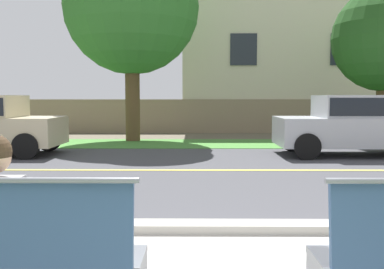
{
  "coord_description": "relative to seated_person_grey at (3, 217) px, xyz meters",
  "views": [
    {
      "loc": [
        -0.22,
        -2.48,
        1.49
      ],
      "look_at": [
        -0.27,
        3.39,
        1.0
      ],
      "focal_mm": 41.67,
      "sensor_mm": 36.0,
      "label": 1
    }
  ],
  "objects": [
    {
      "name": "curb_edge",
      "position": [
        1.53,
        1.86,
        -0.62
      ],
      "size": [
        44.0,
        0.3,
        0.11
      ],
      "primitive_type": "cube",
      "color": "#ADA89E",
      "rests_on": "ground_plane"
    },
    {
      "name": "car_silver_far",
      "position": [
        5.57,
        8.41,
        0.18
      ],
      "size": [
        4.3,
        1.86,
        1.54
      ],
      "color": "#B2B5BC",
      "rests_on": "ground_plane"
    },
    {
      "name": "seated_person_grey",
      "position": [
        0.0,
        0.0,
        0.0
      ],
      "size": [
        0.52,
        0.68,
        1.25
      ],
      "color": "#47382D",
      "rests_on": "ground_plane"
    },
    {
      "name": "ground_plane",
      "position": [
        1.53,
        7.51,
        -0.68
      ],
      "size": [
        140.0,
        140.0,
        0.0
      ],
      "primitive_type": "plane",
      "color": "#665B4C"
    },
    {
      "name": "road_centre_line",
      "position": [
        1.53,
        6.01,
        -0.67
      ],
      "size": [
        48.0,
        0.14,
        0.01
      ],
      "primitive_type": "cube",
      "color": "#E0CC4C",
      "rests_on": "ground_plane"
    },
    {
      "name": "garden_wall",
      "position": [
        -0.13,
        15.68,
        0.02
      ],
      "size": [
        13.0,
        0.36,
        1.4
      ],
      "primitive_type": "cube",
      "color": "gray",
      "rests_on": "ground_plane"
    },
    {
      "name": "street_asphalt",
      "position": [
        1.53,
        6.01,
        -0.67
      ],
      "size": [
        52.0,
        8.0,
        0.01
      ],
      "primitive_type": "cube",
      "color": "#424247",
      "rests_on": "ground_plane"
    },
    {
      "name": "far_verge_grass",
      "position": [
        1.53,
        11.23,
        -0.67
      ],
      "size": [
        48.0,
        2.8,
        0.02
      ],
      "primitive_type": "cube",
      "color": "#478438",
      "rests_on": "ground_plane"
    },
    {
      "name": "house_across_street",
      "position": [
        5.36,
        18.88,
        2.81
      ],
      "size": [
        9.93,
        6.91,
        6.89
      ],
      "color": "beige",
      "rests_on": "ground_plane"
    }
  ]
}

